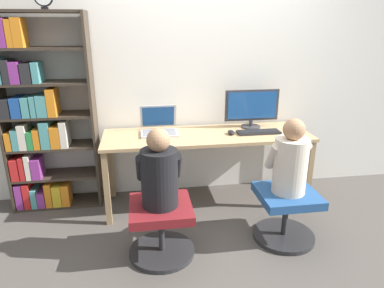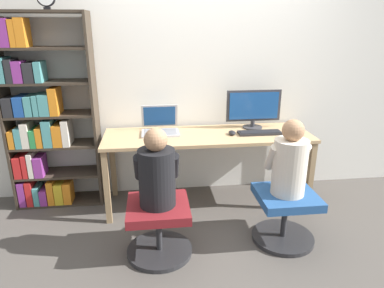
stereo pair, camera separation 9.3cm
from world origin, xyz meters
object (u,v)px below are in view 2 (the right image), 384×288
(office_chair_right, at_px, (159,225))
(person_at_monitor, at_px, (290,162))
(office_chair_left, at_px, (285,213))
(person_at_laptop, at_px, (157,172))
(laptop, at_px, (160,127))
(bookshelf, at_px, (41,119))
(keyboard, at_px, (260,133))
(desktop_monitor, at_px, (254,109))

(office_chair_right, distance_m, person_at_monitor, 1.14)
(office_chair_left, distance_m, person_at_laptop, 1.13)
(laptop, relative_size, person_at_monitor, 0.58)
(bookshelf, bearing_deg, keyboard, -6.27)
(keyboard, height_order, bookshelf, bookshelf)
(bookshelf, bearing_deg, office_chair_right, -41.79)
(desktop_monitor, xyz_separation_m, laptop, (-0.94, -0.05, -0.15))
(office_chair_right, distance_m, bookshelf, 1.56)
(desktop_monitor, height_order, office_chair_right, desktop_monitor)
(office_chair_right, relative_size, person_at_laptop, 0.86)
(person_at_monitor, height_order, bookshelf, bookshelf)
(person_at_monitor, bearing_deg, office_chair_right, -176.49)
(person_at_laptop, xyz_separation_m, bookshelf, (-1.06, 0.95, 0.19))
(office_chair_left, height_order, person_at_monitor, person_at_monitor)
(person_at_laptop, bearing_deg, keyboard, 35.67)
(person_at_monitor, bearing_deg, bookshelf, 157.16)
(person_at_laptop, bearing_deg, bookshelf, 138.34)
(office_chair_left, height_order, bookshelf, bookshelf)
(bookshelf, bearing_deg, laptop, -3.33)
(laptop, distance_m, person_at_laptop, 0.89)
(desktop_monitor, height_order, office_chair_left, desktop_monitor)
(desktop_monitor, distance_m, keyboard, 0.28)
(desktop_monitor, height_order, laptop, desktop_monitor)
(office_chair_left, xyz_separation_m, bookshelf, (-2.10, 0.89, 0.63))
(keyboard, height_order, person_at_laptop, person_at_laptop)
(office_chair_left, relative_size, person_at_monitor, 0.84)
(office_chair_left, height_order, person_at_laptop, person_at_laptop)
(person_at_laptop, height_order, bookshelf, bookshelf)
(desktop_monitor, height_order, person_at_laptop, desktop_monitor)
(laptop, bearing_deg, keyboard, -9.70)
(office_chair_right, bearing_deg, bookshelf, 138.21)
(desktop_monitor, relative_size, person_at_monitor, 0.90)
(person_at_laptop, bearing_deg, office_chair_right, -90.00)
(laptop, xyz_separation_m, person_at_laptop, (-0.05, -0.88, -0.09))
(keyboard, xyz_separation_m, office_chair_right, (-1.00, -0.72, -0.49))
(desktop_monitor, bearing_deg, office_chair_left, -86.69)
(office_chair_left, bearing_deg, bookshelf, 157.06)
(laptop, bearing_deg, person_at_monitor, -39.75)
(person_at_laptop, distance_m, bookshelf, 1.44)
(laptop, height_order, person_at_monitor, person_at_monitor)
(office_chair_right, relative_size, bookshelf, 0.28)
(office_chair_right, relative_size, person_at_monitor, 0.84)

